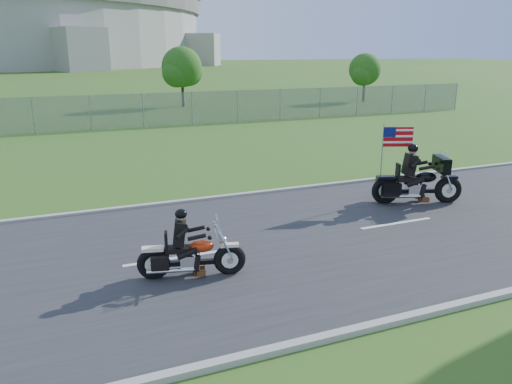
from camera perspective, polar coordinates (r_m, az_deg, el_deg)
name	(u,v)px	position (r m, az deg, el deg)	size (l,w,h in m)	color
ground	(257,247)	(11.80, 0.13, -6.29)	(420.00, 420.00, 0.00)	#2A5C1C
road	(257,246)	(11.80, 0.13, -6.20)	(120.00, 8.00, 0.04)	#28282B
curb_north	(206,199)	(15.39, -5.69, -0.81)	(120.00, 0.18, 0.12)	#9E9B93
curb_south	(353,331)	(8.58, 11.00, -15.36)	(120.00, 0.18, 0.12)	#9E9B93
fence	(33,115)	(30.29, -24.12, 8.00)	(60.00, 0.03, 2.00)	gray
tree_fence_near	(182,69)	(41.43, -8.43, 13.72)	(3.52, 3.28, 4.75)	#382316
tree_fence_far	(365,71)	(46.31, 12.35, 13.33)	(3.08, 2.87, 4.20)	#382316
motorcycle_lead	(190,256)	(10.20, -7.55, -7.26)	(2.17, 0.88, 1.48)	black
motorcycle_follow	(417,184)	(15.62, 17.92, 0.91)	(2.63, 1.36, 2.28)	black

